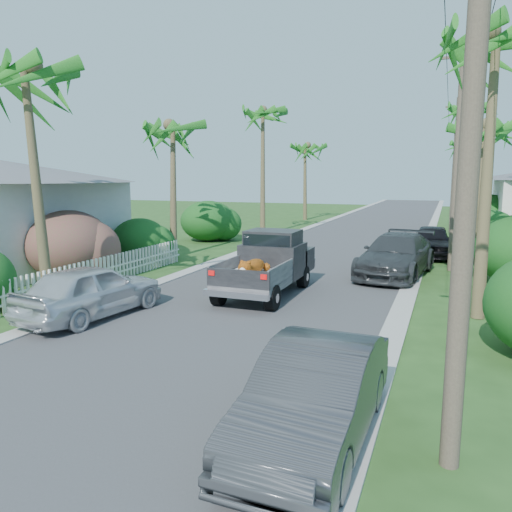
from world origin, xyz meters
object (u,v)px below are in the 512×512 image
at_px(parked_car_rn, 315,396).
at_px(palm_r_c, 469,107).
at_px(utility_pole_b, 457,157).
at_px(parked_car_rm, 396,256).
at_px(palm_r_a, 497,34).
at_px(pickup_truck, 270,262).
at_px(palm_l_c, 263,111).
at_px(parked_car_rf, 432,241).
at_px(palm_l_b, 172,126).
at_px(palm_l_a, 28,68).
at_px(palm_r_b, 484,126).
at_px(utility_pole_c, 455,165).
at_px(palm_r_d, 466,143).
at_px(utility_pole_d, 454,168).
at_px(palm_l_d, 306,146).
at_px(parked_car_ln, 91,291).
at_px(utility_pole_a, 472,113).

distance_m(parked_car_rn, palm_r_c, 29.13).
relative_size(palm_r_c, utility_pole_b, 1.04).
height_order(parked_car_rm, utility_pole_b, utility_pole_b).
xyz_separation_m(palm_r_a, utility_pole_b, (-0.70, 7.00, -2.82)).
height_order(pickup_truck, palm_l_c, palm_l_c).
bearing_deg(palm_l_c, utility_pole_b, -37.81).
relative_size(parked_car_rn, palm_l_c, 0.47).
height_order(parked_car_rf, palm_l_b, palm_l_b).
bearing_deg(palm_l_a, palm_l_c, 89.40).
bearing_deg(utility_pole_b, parked_car_rf, 103.87).
height_order(palm_r_b, palm_r_c, palm_r_c).
relative_size(pickup_truck, palm_r_b, 0.71).
distance_m(utility_pole_b, utility_pole_c, 15.00).
xyz_separation_m(parked_car_rn, palm_r_d, (2.75, 42.07, 6.03)).
bearing_deg(parked_car_rf, utility_pole_d, 86.45).
bearing_deg(palm_r_a, utility_pole_b, 95.71).
bearing_deg(pickup_truck, palm_l_d, 103.29).
xyz_separation_m(palm_l_d, palm_r_c, (12.70, -8.00, 1.67)).
xyz_separation_m(palm_l_c, utility_pole_b, (11.60, -9.00, -3.31)).
distance_m(parked_car_rm, utility_pole_b, 4.72).
distance_m(parked_car_rn, parked_car_rm, 13.12).
height_order(pickup_truck, palm_r_a, palm_r_a).
xyz_separation_m(palm_l_d, utility_pole_b, (12.10, -21.00, -1.84)).
bearing_deg(palm_l_a, parked_car_rm, 39.39).
distance_m(parked_car_rn, parked_car_ln, 8.44).
xyz_separation_m(parked_car_rn, parked_car_rf, (0.97, 18.61, 0.04)).
distance_m(palm_r_c, utility_pole_b, 13.48).
xyz_separation_m(parked_car_ln, utility_pole_d, (9.20, 40.92, 3.86)).
bearing_deg(utility_pole_a, parked_car_rm, 98.72).
height_order(parked_car_ln, palm_l_a, palm_l_a).
relative_size(parked_car_ln, palm_r_a, 0.50).
xyz_separation_m(parked_car_rm, palm_r_c, (2.60, 14.95, 7.31)).
height_order(parked_car_rm, palm_r_a, palm_r_a).
distance_m(parked_car_rn, utility_pole_a, 4.31).
bearing_deg(palm_r_b, palm_l_b, -167.38).
bearing_deg(parked_car_rn, pickup_truck, 114.57).
bearing_deg(palm_l_b, utility_pole_d, 68.20).
bearing_deg(palm_r_b, palm_l_a, -136.85).
bearing_deg(palm_l_d, pickup_truck, -76.71).
relative_size(parked_car_rn, parked_car_ln, 0.98).
relative_size(palm_r_a, utility_pole_b, 0.97).
relative_size(palm_r_d, utility_pole_c, 0.89).
bearing_deg(pickup_truck, parked_car_rn, -66.55).
xyz_separation_m(pickup_truck, palm_l_d, (-6.45, 27.29, 5.43)).
height_order(palm_r_c, utility_pole_a, palm_r_c).
bearing_deg(palm_l_c, palm_r_a, -52.45).
distance_m(parked_car_rm, palm_r_b, 7.15).
bearing_deg(utility_pole_c, palm_l_d, 153.62).
height_order(utility_pole_a, utility_pole_d, same).
xyz_separation_m(pickup_truck, utility_pole_a, (5.65, -8.71, 3.59)).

